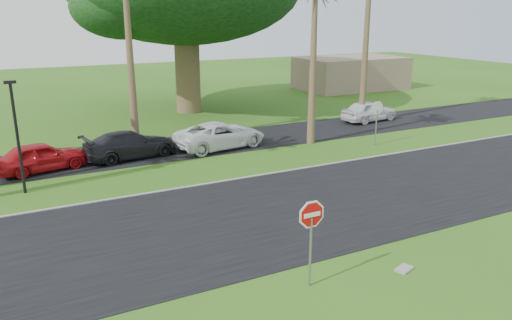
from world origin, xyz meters
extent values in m
plane|color=#2D5A16|center=(0.00, 0.00, 0.00)|extent=(120.00, 120.00, 0.00)
cube|color=black|center=(0.00, 2.00, 0.01)|extent=(120.00, 8.00, 0.02)
cube|color=black|center=(0.00, 12.50, 0.01)|extent=(120.00, 5.00, 0.02)
cube|color=gray|center=(0.00, 6.05, 0.03)|extent=(120.00, 0.12, 0.06)
cylinder|color=gray|center=(0.50, -3.00, 1.00)|extent=(0.07, 0.07, 2.00)
cylinder|color=white|center=(0.50, -3.00, 2.10)|extent=(1.05, 0.02, 1.05)
cylinder|color=red|center=(0.50, -3.00, 2.10)|extent=(0.90, 0.02, 0.90)
cube|color=white|center=(0.50, -3.00, 2.10)|extent=(0.50, 0.02, 0.12)
cylinder|color=gray|center=(12.00, 8.00, 1.00)|extent=(0.07, 0.07, 2.00)
cylinder|color=white|center=(12.00, 8.00, 2.10)|extent=(1.05, 0.02, 1.05)
cylinder|color=red|center=(12.00, 8.00, 2.10)|extent=(0.90, 0.02, 0.90)
cube|color=white|center=(12.00, 8.00, 2.10)|extent=(0.50, 0.02, 0.12)
cone|color=brown|center=(0.00, 14.00, 4.75)|extent=(0.44, 0.44, 9.50)
cone|color=brown|center=(9.00, 10.00, 4.25)|extent=(0.44, 0.44, 8.50)
cone|color=brown|center=(15.00, 13.00, 6.00)|extent=(0.44, 0.44, 12.00)
cylinder|color=brown|center=(6.00, 22.00, 3.00)|extent=(1.80, 1.80, 6.00)
cylinder|color=black|center=(-6.00, 8.50, 2.25)|extent=(0.12, 0.12, 4.50)
cube|color=black|center=(-6.00, 8.50, 4.58)|extent=(0.45, 0.25, 0.12)
cube|color=gray|center=(24.00, 26.00, 1.50)|extent=(10.00, 6.00, 3.00)
imported|color=#AA0E15|center=(-5.09, 11.33, 0.69)|extent=(4.32, 2.48, 1.38)
imported|color=black|center=(-0.85, 11.65, 0.69)|extent=(4.99, 2.64, 1.38)
imported|color=white|center=(4.03, 11.39, 0.71)|extent=(5.36, 3.04, 1.41)
imported|color=silver|center=(15.77, 13.17, 0.70)|extent=(4.31, 2.15, 1.41)
cube|color=gray|center=(3.42, -3.53, 0.03)|extent=(0.63, 0.51, 0.06)
camera|label=1|loc=(-6.31, -13.12, 7.20)|focal=35.00mm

